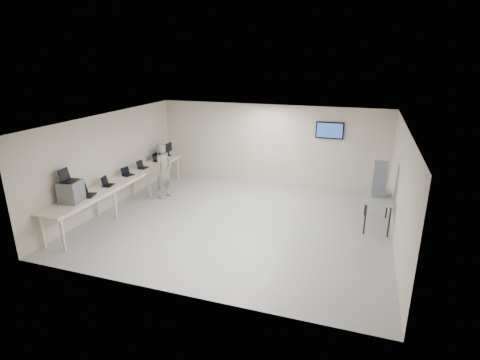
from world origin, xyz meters
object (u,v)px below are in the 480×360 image
(workbench, at_px, (124,180))
(side_table, at_px, (378,198))
(soldier, at_px, (164,171))
(equipment_box, at_px, (71,192))

(workbench, height_order, side_table, workbench)
(soldier, distance_m, side_table, 6.42)
(equipment_box, height_order, side_table, equipment_box)
(equipment_box, bearing_deg, soldier, 64.87)
(equipment_box, bearing_deg, side_table, 12.40)
(equipment_box, distance_m, soldier, 3.19)
(workbench, relative_size, equipment_box, 11.18)
(workbench, bearing_deg, soldier, 53.39)
(workbench, height_order, equipment_box, equipment_box)
(workbench, xyz_separation_m, equipment_box, (-0.06, -2.04, 0.34))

